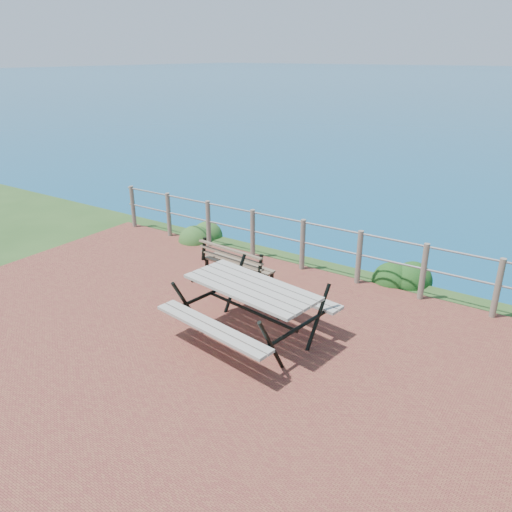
# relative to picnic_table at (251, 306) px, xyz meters

# --- Properties ---
(ground) EXTENTS (10.00, 7.00, 0.12)m
(ground) POSITION_rel_picnic_table_xyz_m (-0.60, -0.72, -0.53)
(ground) COLOR brown
(ground) RESTS_ON ground
(safety_railing) EXTENTS (9.40, 0.10, 1.00)m
(safety_railing) POSITION_rel_picnic_table_xyz_m (-0.60, 2.63, 0.04)
(safety_railing) COLOR #6B5B4C
(safety_railing) RESTS_ON ground
(picnic_table) EXTENTS (2.08, 1.71, 0.84)m
(picnic_table) POSITION_rel_picnic_table_xyz_m (0.00, 0.00, 0.00)
(picnic_table) COLOR gray
(picnic_table) RESTS_ON ground
(park_bench) EXTENTS (1.44, 0.48, 0.80)m
(park_bench) POSITION_rel_picnic_table_xyz_m (-1.21, 1.38, -0.00)
(park_bench) COLOR brown
(park_bench) RESTS_ON ground
(shrub_lip_west) EXTENTS (0.76, 0.76, 0.50)m
(shrub_lip_west) POSITION_rel_picnic_table_xyz_m (-3.44, 2.93, -0.53)
(shrub_lip_west) COLOR #28531F
(shrub_lip_west) RESTS_ON ground
(shrub_lip_east) EXTENTS (0.81, 0.81, 0.56)m
(shrub_lip_east) POSITION_rel_picnic_table_xyz_m (1.17, 3.21, -0.53)
(shrub_lip_east) COLOR #164415
(shrub_lip_east) RESTS_ON ground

